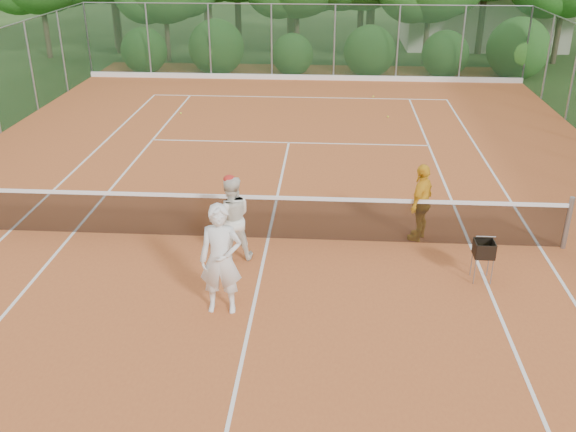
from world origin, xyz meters
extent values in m
plane|color=#244117|center=(0.00, 0.00, 0.00)|extent=(120.00, 120.00, 0.00)
cube|color=#B55A29|center=(0.00, 0.00, 0.01)|extent=(18.00, 36.00, 0.02)
cube|color=beige|center=(9.00, 24.00, 1.50)|extent=(8.00, 5.00, 3.00)
cylinder|color=gray|center=(5.94, 0.00, 0.57)|extent=(0.10, 0.10, 1.10)
cube|color=black|center=(0.00, 0.00, 0.48)|extent=(11.87, 0.03, 0.86)
cube|color=white|center=(0.00, 0.00, 0.95)|extent=(11.87, 0.04, 0.07)
imported|color=white|center=(-0.50, -2.70, 0.97)|extent=(0.71, 0.48, 1.91)
imported|color=white|center=(-0.61, -0.86, 0.86)|extent=(0.96, 0.83, 1.69)
ellipsoid|color=#B41F18|center=(-0.61, -0.86, 1.67)|extent=(0.22, 0.22, 0.14)
imported|color=gold|center=(3.09, 0.24, 0.83)|extent=(0.79, 1.02, 1.62)
cylinder|color=gray|center=(3.87, -1.55, 0.27)|extent=(0.02, 0.02, 0.49)
cylinder|color=gray|center=(4.17, -1.25, 0.27)|extent=(0.02, 0.02, 0.49)
cube|color=black|center=(4.02, -1.40, 0.66)|extent=(0.34, 0.34, 0.29)
sphere|color=#BED932|center=(-3.89, 9.28, 0.05)|extent=(0.07, 0.07, 0.07)
sphere|color=yellow|center=(2.80, 12.06, 0.05)|extent=(0.07, 0.07, 0.07)
sphere|color=gold|center=(3.13, 9.32, 0.05)|extent=(0.07, 0.07, 0.07)
cube|color=white|center=(0.00, 11.88, 0.02)|extent=(11.03, 0.06, 0.01)
cube|color=white|center=(-5.49, 0.00, 0.02)|extent=(0.06, 23.77, 0.01)
cube|color=white|center=(5.49, 0.00, 0.02)|extent=(0.06, 23.77, 0.01)
cube|color=white|center=(-4.11, 0.00, 0.02)|extent=(0.06, 23.77, 0.01)
cube|color=white|center=(4.11, 0.00, 0.02)|extent=(0.06, 23.77, 0.01)
cube|color=white|center=(0.00, 6.40, 0.02)|extent=(8.23, 0.06, 0.01)
cube|color=white|center=(0.00, 0.00, 0.02)|extent=(0.06, 12.80, 0.01)
cube|color=#19381E|center=(0.00, 15.00, 1.52)|extent=(18.00, 0.02, 3.00)
cylinder|color=gray|center=(-9.00, 15.00, 1.52)|extent=(0.07, 0.07, 3.00)
cylinder|color=gray|center=(9.00, 15.00, 1.52)|extent=(0.07, 0.07, 3.00)
cylinder|color=gray|center=(-9.00, 15.00, 1.52)|extent=(0.07, 0.07, 3.00)
cylinder|color=gray|center=(9.00, 15.00, 1.52)|extent=(0.07, 0.07, 3.00)
cylinder|color=brown|center=(-12.50, 19.00, 1.88)|extent=(0.26, 0.26, 3.75)
cylinder|color=brown|center=(-9.50, 20.50, 2.20)|extent=(0.30, 0.30, 4.40)
cylinder|color=brown|center=(-6.50, 18.50, 1.60)|extent=(0.22, 0.22, 3.20)
cylinder|color=brown|center=(-3.50, 21.00, 2.25)|extent=(0.31, 0.31, 4.50)
cylinder|color=brown|center=(-0.50, 19.50, 1.75)|extent=(0.24, 0.24, 3.50)
cylinder|color=brown|center=(2.50, 20.00, 2.05)|extent=(0.28, 0.28, 4.10)
cylinder|color=brown|center=(5.50, 18.80, 1.70)|extent=(0.23, 0.23, 3.40)
cylinder|color=brown|center=(8.50, 21.50, 2.33)|extent=(0.32, 0.32, 4.65)
cylinder|color=brown|center=(11.50, 19.20, 1.90)|extent=(0.26, 0.26, 3.80)
camera|label=1|loc=(1.21, -11.77, 5.93)|focal=40.00mm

